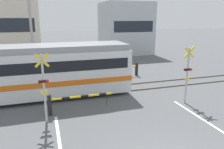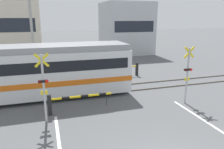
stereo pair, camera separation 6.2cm
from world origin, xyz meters
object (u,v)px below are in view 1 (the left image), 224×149
Objects in this scene: crossing_signal_right at (187,73)px; pedestrian at (84,62)px; crossing_barrier_near at (66,101)px; commuter_train at (10,72)px; crossing_barrier_far at (128,68)px; crossing_signal_left at (44,85)px.

crossing_signal_right is 10.51m from pedestrian.
crossing_signal_right is at bearing -5.55° from crossing_barrier_near.
commuter_train is at bearing 159.50° from crossing_signal_right.
pedestrian reaches higher than crossing_barrier_near.
crossing_barrier_near is 9.19m from pedestrian.
crossing_signal_right reaches higher than pedestrian.
crossing_barrier_near is 8.49m from crossing_barrier_far.
crossing_barrier_far is 4.34m from pedestrian.
crossing_barrier_near is at bearing -134.16° from crossing_barrier_far.
crossing_barrier_far is 1.01× the size of crossing_signal_right.
commuter_train is 4.19m from crossing_signal_left.
crossing_barrier_near is 1.01× the size of crossing_signal_left.
commuter_train is at bearing -160.98° from crossing_barrier_far.
crossing_signal_left is 10.20m from pedestrian.
pedestrian is (-3.36, 2.73, 0.21)m from crossing_barrier_far.
crossing_signal_left is (-6.94, -6.77, 1.18)m from crossing_barrier_far.
crossing_barrier_near is (2.97, -3.03, -1.07)m from commuter_train.
crossing_signal_left and crossing_signal_right have the same top height.
commuter_train is 4.28× the size of crossing_barrier_far.
crossing_signal_right is (1.02, -6.77, 1.18)m from crossing_barrier_far.
commuter_train is 4.34× the size of crossing_signal_left.
crossing_signal_left is at bearing -62.24° from commuter_train.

